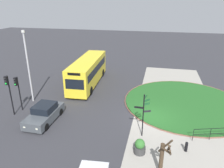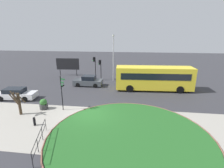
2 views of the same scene
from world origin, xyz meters
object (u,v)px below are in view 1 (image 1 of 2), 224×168
signpost_directional (144,112)px  bus_yellow (88,71)px  street_tree_bare (164,156)px  lamppost_tall (28,65)px  planter_near_signpost (140,147)px  car_far_lane (44,114)px  traffic_light_near (17,87)px  traffic_light_far (8,87)px  bollard_foreground (186,147)px

signpost_directional → bus_yellow: (9.88, 7.89, -0.38)m
bus_yellow → street_tree_bare: size_ratio=4.15×
signpost_directional → lamppost_tall: lamppost_tall is taller
lamppost_tall → planter_near_signpost: bearing=-116.0°
signpost_directional → street_tree_bare: 4.14m
bus_yellow → planter_near_signpost: 14.43m
car_far_lane → traffic_light_near: 3.93m
traffic_light_near → traffic_light_far: traffic_light_far is taller
signpost_directional → traffic_light_near: signpost_directional is taller
bus_yellow → street_tree_bare: 16.59m
bollard_foreground → lamppost_tall: (4.97, 15.30, 3.62)m
traffic_light_near → lamppost_tall: lamppost_tall is taller
lamppost_tall → car_far_lane: bearing=-135.7°
bus_yellow → car_far_lane: bus_yellow is taller
car_far_lane → traffic_light_far: (0.23, 3.43, 2.16)m
planter_near_signpost → bollard_foreground: bearing=-74.2°
bollard_foreground → planter_near_signpost: (-0.92, 3.23, 0.11)m
planter_near_signpost → street_tree_bare: size_ratio=0.45×
traffic_light_far → lamppost_tall: (3.20, -0.09, 1.16)m
signpost_directional → planter_near_signpost: bearing=179.9°
bollard_foreground → car_far_lane: size_ratio=0.18×
bollard_foreground → traffic_light_far: size_ratio=0.20×
bus_yellow → traffic_light_far: bearing=-27.9°
bus_yellow → lamppost_tall: bearing=-37.6°
bollard_foreground → traffic_light_far: traffic_light_far is taller
bus_yellow → lamppost_tall: lamppost_tall is taller
traffic_light_far → street_tree_bare: size_ratio=1.55×
car_far_lane → street_tree_bare: 11.10m
bollard_foreground → traffic_light_near: (2.75, 15.22, 2.15)m
traffic_light_near → lamppost_tall: bearing=-171.9°
signpost_directional → bollard_foreground: bearing=-110.9°
signpost_directional → lamppost_tall: bearing=72.8°
lamppost_tall → traffic_light_far: bearing=178.4°
lamppost_tall → street_tree_bare: size_ratio=2.95×
signpost_directional → bus_yellow: size_ratio=0.35×
bollard_foreground → traffic_light_near: size_ratio=0.23×
bus_yellow → car_far_lane: bearing=-8.4°
traffic_light_far → bus_yellow: bearing=149.3°
traffic_light_far → car_far_lane: bearing=80.1°
signpost_directional → street_tree_bare: (-3.75, -1.57, -0.77)m
car_far_lane → lamppost_tall: bearing=-135.2°
traffic_light_near → planter_near_signpost: 12.70m
traffic_light_far → street_tree_bare: 14.47m
bollard_foreground → planter_near_signpost: bearing=105.8°
bollard_foreground → signpost_directional: bearing=69.1°
bollard_foreground → lamppost_tall: 16.49m
car_far_lane → traffic_light_far: traffic_light_far is taller
lamppost_tall → street_tree_bare: lamppost_tall is taller
planter_near_signpost → bus_yellow: bearing=33.2°
bollard_foreground → traffic_light_near: traffic_light_near is taller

